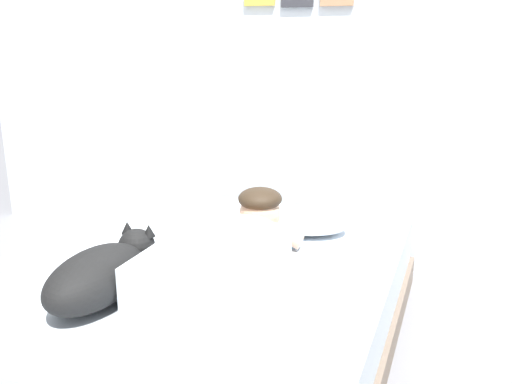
% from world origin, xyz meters
% --- Properties ---
extents(ground_plane, '(12.94, 12.94, 0.00)m').
position_xyz_m(ground_plane, '(0.00, 0.00, 0.00)').
color(ground_plane, gray).
extents(back_wall, '(4.47, 0.12, 2.50)m').
position_xyz_m(back_wall, '(0.00, 1.37, 1.25)').
color(back_wall, silver).
rests_on(back_wall, ground).
extents(bed, '(1.54, 1.93, 0.38)m').
position_xyz_m(bed, '(-0.04, 0.23, 0.19)').
color(bed, '#726051').
rests_on(bed, ground).
extents(pillow, '(0.52, 0.32, 0.11)m').
position_xyz_m(pillow, '(0.18, 0.76, 0.43)').
color(pillow, silver).
rests_on(pillow, bed).
extents(person_lying, '(0.43, 0.92, 0.27)m').
position_xyz_m(person_lying, '(0.08, 0.16, 0.48)').
color(person_lying, silver).
rests_on(person_lying, bed).
extents(dog, '(0.26, 0.58, 0.21)m').
position_xyz_m(dog, '(-0.26, -0.20, 0.48)').
color(dog, black).
rests_on(dog, bed).
extents(coffee_cup, '(0.12, 0.09, 0.07)m').
position_xyz_m(coffee_cup, '(0.20, 0.53, 0.42)').
color(coffee_cup, teal).
rests_on(coffee_cup, bed).
extents(cell_phone, '(0.07, 0.14, 0.01)m').
position_xyz_m(cell_phone, '(-0.02, 0.05, 0.38)').
color(cell_phone, black).
rests_on(cell_phone, bed).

